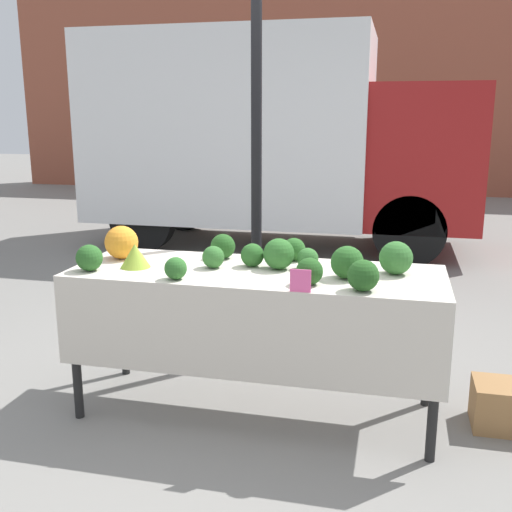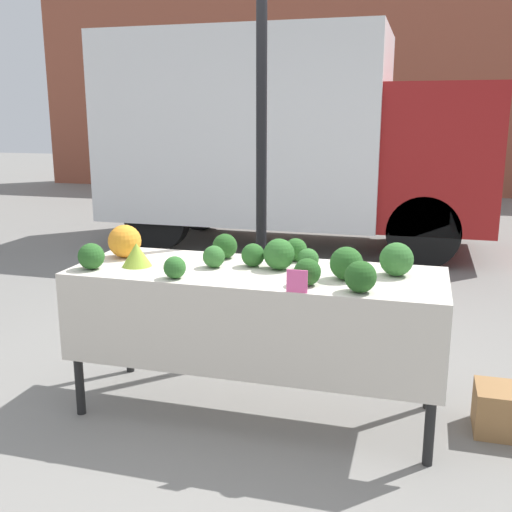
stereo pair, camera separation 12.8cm
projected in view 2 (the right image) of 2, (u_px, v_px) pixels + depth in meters
name	position (u px, v px, depth m)	size (l,w,h in m)	color
ground_plane	(256.00, 410.00, 3.43)	(40.00, 40.00, 0.00)	gray
building_facade	(388.00, 83.00, 12.53)	(16.00, 0.60, 4.58)	brown
tent_pole	(261.00, 186.00, 3.93)	(0.07, 0.07, 2.39)	black
parked_truck	(283.00, 135.00, 7.49)	(4.71, 1.86, 2.62)	white
market_table	(253.00, 293.00, 3.20)	(2.01, 0.72, 0.83)	beige
orange_cauliflower	(125.00, 241.00, 3.51)	(0.19, 0.19, 0.19)	orange
romanesco_head	(137.00, 255.00, 3.31)	(0.16, 0.16, 0.13)	#93B238
broccoli_head_0	(279.00, 254.00, 3.24)	(0.17, 0.17, 0.17)	#2D6628
broccoli_head_1	(253.00, 255.00, 3.30)	(0.13, 0.13, 0.13)	#285B23
broccoli_head_2	(175.00, 267.00, 3.06)	(0.12, 0.12, 0.12)	#2D6628
broccoli_head_3	(397.00, 259.00, 3.11)	(0.18, 0.18, 0.18)	#336B2D
broccoli_head_4	(214.00, 257.00, 3.28)	(0.12, 0.12, 0.12)	#336B2D
broccoli_head_5	(308.00, 259.00, 3.24)	(0.12, 0.12, 0.12)	#336B2D
broccoli_head_6	(346.00, 263.00, 3.04)	(0.17, 0.17, 0.17)	#285B23
broccoli_head_7	(225.00, 246.00, 3.50)	(0.15, 0.15, 0.15)	#23511E
broccoli_head_8	(296.00, 250.00, 3.43)	(0.13, 0.13, 0.13)	#285B23
broccoli_head_9	(91.00, 256.00, 3.25)	(0.14, 0.14, 0.14)	#285B23
broccoli_head_10	(307.00, 272.00, 2.94)	(0.14, 0.14, 0.14)	#23511E
broccoli_head_11	(360.00, 277.00, 2.82)	(0.15, 0.15, 0.15)	#23511E
price_sign	(297.00, 281.00, 2.82)	(0.10, 0.01, 0.11)	#F45B9E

